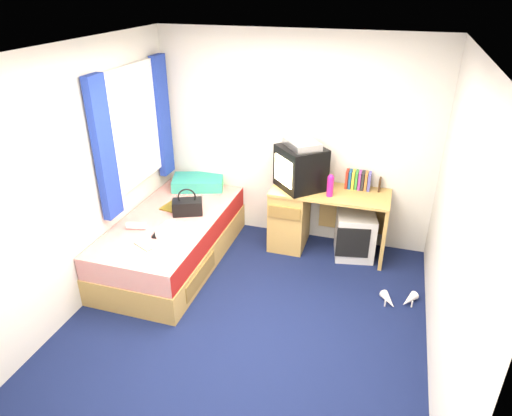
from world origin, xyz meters
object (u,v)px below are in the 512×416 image
(handbag, at_px, (187,206))
(colour_swatch_fan, at_px, (143,246))
(desk, at_px, (305,215))
(towel, at_px, (174,232))
(aerosol_can, at_px, (320,182))
(white_heels, at_px, (399,300))
(storage_cube, at_px, (355,235))
(water_bottle, at_px, (137,226))
(crt_tv, at_px, (301,168))
(vcr, at_px, (302,144))
(pink_water_bottle, at_px, (330,187))
(picture_frame, at_px, (380,184))
(bed, at_px, (173,240))
(magazine, at_px, (174,206))
(pillow, at_px, (198,182))
(remote_control, at_px, (157,234))

(handbag, height_order, colour_swatch_fan, handbag)
(desk, distance_m, towel, 1.56)
(colour_swatch_fan, bearing_deg, aerosol_can, 43.38)
(colour_swatch_fan, bearing_deg, white_heels, 13.05)
(handbag, bearing_deg, storage_cube, -6.51)
(handbag, xyz_separation_m, water_bottle, (-0.36, -0.47, -0.05))
(crt_tv, height_order, towel, crt_tv)
(vcr, bearing_deg, pink_water_bottle, 31.62)
(vcr, height_order, picture_frame, vcr)
(vcr, xyz_separation_m, aerosol_can, (0.22, 0.02, -0.43))
(bed, xyz_separation_m, magazine, (-0.09, 0.26, 0.28))
(crt_tv, xyz_separation_m, vcr, (0.00, 0.00, 0.27))
(aerosol_can, height_order, white_heels, aerosol_can)
(pillow, bearing_deg, crt_tv, -3.64)
(pillow, distance_m, crt_tv, 1.34)
(storage_cube, height_order, white_heels, storage_cube)
(picture_frame, xyz_separation_m, white_heels, (0.34, -0.97, -0.78))
(bed, bearing_deg, storage_cube, 20.43)
(storage_cube, xyz_separation_m, white_heels, (0.53, -0.76, -0.22))
(pink_water_bottle, height_order, handbag, pink_water_bottle)
(water_bottle, xyz_separation_m, colour_swatch_fan, (0.23, -0.29, -0.03))
(pink_water_bottle, relative_size, handbag, 0.60)
(desk, xyz_separation_m, storage_cube, (0.59, -0.03, -0.14))
(pillow, height_order, aerosol_can, aerosol_can)
(storage_cube, bearing_deg, magazine, -178.18)
(pink_water_bottle, relative_size, magazine, 0.79)
(magazine, relative_size, colour_swatch_fan, 1.27)
(handbag, distance_m, water_bottle, 0.59)
(crt_tv, relative_size, white_heels, 1.71)
(pink_water_bottle, bearing_deg, colour_swatch_fan, -142.39)
(crt_tv, height_order, handbag, crt_tv)
(pillow, height_order, water_bottle, pillow)
(bed, relative_size, white_heels, 5.32)
(picture_frame, bearing_deg, vcr, -166.36)
(towel, bearing_deg, storage_cube, 31.46)
(pillow, distance_m, vcr, 1.45)
(pillow, distance_m, storage_cube, 1.99)
(storage_cube, relative_size, vcr, 1.29)
(pillow, height_order, remote_control, pillow)
(remote_control, bearing_deg, magazine, 93.89)
(towel, xyz_separation_m, remote_control, (-0.18, -0.03, -0.04))
(picture_frame, relative_size, aerosol_can, 0.84)
(aerosol_can, relative_size, colour_swatch_fan, 0.76)
(water_bottle, bearing_deg, towel, -1.96)
(handbag, relative_size, white_heels, 0.98)
(magazine, bearing_deg, water_bottle, -103.26)
(storage_cube, xyz_separation_m, remote_control, (-1.88, -1.08, 0.29))
(white_heels, bearing_deg, bed, 178.92)
(vcr, relative_size, water_bottle, 2.03)
(towel, bearing_deg, handbag, 98.35)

